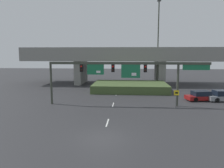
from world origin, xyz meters
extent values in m
plane|color=#2D2D30|center=(0.00, 0.00, 0.00)|extent=(160.00, 160.00, 0.00)
cube|color=silver|center=(0.00, 3.75, 0.00)|extent=(0.14, 2.40, 0.01)
cube|color=silver|center=(0.00, 11.17, 0.00)|extent=(0.14, 2.40, 0.01)
cube|color=silver|center=(0.00, 18.58, 0.00)|extent=(0.14, 2.40, 0.01)
cube|color=silver|center=(0.00, 26.00, 0.00)|extent=(0.14, 2.40, 0.01)
cylinder|color=#383D33|center=(-7.99, 11.02, 2.74)|extent=(0.28, 0.28, 5.48)
cylinder|color=#383D33|center=(7.99, 11.02, 2.74)|extent=(0.28, 0.28, 5.48)
cube|color=#383D33|center=(1.91, 11.02, 5.32)|extent=(19.80, 0.32, 0.32)
cube|color=black|center=(-3.99, 11.02, 4.68)|extent=(0.40, 0.28, 0.95)
sphere|color=red|center=(-3.99, 10.85, 4.90)|extent=(0.22, 0.22, 0.22)
sphere|color=black|center=(-3.99, 10.85, 4.47)|extent=(0.22, 0.22, 0.22)
cube|color=black|center=(0.00, 11.02, 4.68)|extent=(0.40, 0.28, 0.95)
sphere|color=red|center=(0.00, 10.85, 4.90)|extent=(0.22, 0.22, 0.22)
sphere|color=black|center=(0.00, 10.85, 4.47)|extent=(0.22, 0.22, 0.22)
cube|color=black|center=(3.99, 11.02, 4.68)|extent=(0.40, 0.28, 0.95)
sphere|color=red|center=(3.99, 10.85, 4.90)|extent=(0.22, 0.22, 0.22)
sphere|color=black|center=(3.99, 10.85, 4.47)|extent=(0.22, 0.22, 0.22)
cube|color=#196B42|center=(-2.20, 10.92, 4.52)|extent=(2.12, 0.08, 1.27)
cube|color=white|center=(-1.83, 10.87, 4.24)|extent=(0.53, 0.03, 0.28)
cube|color=#196B42|center=(2.20, 10.92, 4.33)|extent=(2.33, 0.08, 1.65)
cube|color=white|center=(2.60, 10.87, 3.96)|extent=(0.58, 0.03, 0.36)
cube|color=#196B42|center=(10.09, 10.96, 4.84)|extent=(3.23, 0.07, 0.64)
cylinder|color=#4C4C4C|center=(7.68, 10.08, 1.10)|extent=(0.08, 0.08, 2.20)
cube|color=yellow|center=(7.68, 10.04, 1.85)|extent=(0.60, 0.03, 0.60)
cube|color=black|center=(7.68, 10.02, 1.85)|extent=(0.33, 0.01, 0.21)
cylinder|color=#383D33|center=(7.63, 28.05, 8.23)|extent=(0.24, 0.24, 16.46)
cube|color=#333333|center=(7.63, 28.05, 16.58)|extent=(0.70, 0.36, 0.24)
cube|color=gray|center=(0.00, 31.48, 5.93)|extent=(40.46, 9.51, 1.85)
cube|color=gray|center=(0.00, 26.93, 7.31)|extent=(40.46, 0.40, 0.90)
cube|color=gray|center=(-8.60, 31.48, 2.50)|extent=(1.40, 7.60, 5.00)
cube|color=gray|center=(8.60, 31.48, 2.50)|extent=(1.40, 7.60, 5.00)
cube|color=#42562D|center=(2.22, 22.41, 0.66)|extent=(12.88, 8.83, 1.32)
cube|color=maroon|center=(12.20, 14.70, 0.43)|extent=(4.66, 2.69, 0.54)
cube|color=black|center=(12.03, 14.67, 1.03)|extent=(2.57, 2.08, 0.65)
cylinder|color=black|center=(13.36, 15.77, 0.32)|extent=(0.67, 0.35, 0.64)
cylinder|color=black|center=(13.69, 14.20, 0.32)|extent=(0.67, 0.35, 0.64)
cylinder|color=black|center=(10.70, 15.21, 0.32)|extent=(0.67, 0.35, 0.64)
cylinder|color=black|center=(11.04, 13.64, 0.32)|extent=(0.67, 0.35, 0.64)
cube|color=gray|center=(15.11, 14.55, 0.47)|extent=(4.86, 2.46, 0.62)
cube|color=black|center=(14.93, 14.52, 1.14)|extent=(2.63, 1.96, 0.72)
cylinder|color=black|center=(13.57, 15.12, 0.32)|extent=(0.67, 0.31, 0.64)
cylinder|color=black|center=(13.80, 13.56, 0.32)|extent=(0.67, 0.31, 0.64)
camera|label=1|loc=(1.98, -16.11, 6.46)|focal=35.00mm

